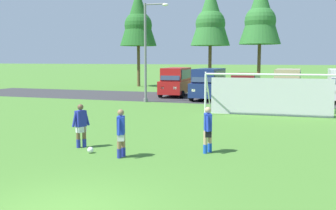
# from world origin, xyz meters

# --- Properties ---
(ground_plane) EXTENTS (400.00, 400.00, 0.00)m
(ground_plane) POSITION_xyz_m (0.00, 15.00, 0.00)
(ground_plane) COLOR #477A2D
(parking_lot_strip) EXTENTS (52.00, 8.40, 0.01)m
(parking_lot_strip) POSITION_xyz_m (0.00, 24.93, 0.00)
(parking_lot_strip) COLOR #333335
(parking_lot_strip) RESTS_ON ground
(soccer_ball) EXTENTS (0.22, 0.22, 0.22)m
(soccer_ball) POSITION_xyz_m (-2.12, 4.96, 0.11)
(soccer_ball) COLOR white
(soccer_ball) RESTS_ON ground
(soccer_goal) EXTENTS (7.49, 2.23, 2.57)m
(soccer_goal) POSITION_xyz_m (3.35, 16.03, 1.29)
(soccer_goal) COLOR white
(soccer_goal) RESTS_ON ground
(player_striker_near) EXTENTS (0.35, 0.74, 1.64)m
(player_striker_near) POSITION_xyz_m (1.80, 6.32, 0.82)
(player_striker_near) COLOR tan
(player_striker_near) RESTS_ON ground
(player_midfield_center) EXTENTS (0.35, 0.74, 1.64)m
(player_midfield_center) POSITION_xyz_m (-0.84, 4.78, 0.82)
(player_midfield_center) COLOR #936B4C
(player_midfield_center) RESTS_ON ground
(player_defender_far) EXTENTS (0.45, 0.67, 1.64)m
(player_defender_far) POSITION_xyz_m (-2.88, 5.63, 0.82)
(player_defender_far) COLOR brown
(player_defender_far) RESTS_ON ground
(parked_car_slot_far_left) EXTENTS (2.35, 4.88, 2.52)m
(parked_car_slot_far_left) POSITION_xyz_m (-5.34, 25.73, 1.34)
(parked_car_slot_far_left) COLOR red
(parked_car_slot_far_left) RESTS_ON ground
(parked_car_slot_left) EXTENTS (2.37, 4.89, 2.52)m
(parked_car_slot_left) POSITION_xyz_m (-1.97, 23.84, 1.34)
(parked_car_slot_left) COLOR navy
(parked_car_slot_left) RESTS_ON ground
(parked_car_slot_center_left) EXTENTS (2.38, 4.72, 2.16)m
(parked_car_slot_center_left) POSITION_xyz_m (1.00, 23.89, 1.11)
(parked_car_slot_center_left) COLOR maroon
(parked_car_slot_center_left) RESTS_ON ground
(parked_car_slot_center) EXTENTS (2.28, 4.84, 2.52)m
(parked_car_slot_center) POSITION_xyz_m (4.16, 24.26, 1.34)
(parked_car_slot_center) COLOR tan
(parked_car_slot_center) RESTS_ON ground
(tree_left_edge) EXTENTS (4.37, 4.37, 11.66)m
(tree_left_edge) POSITION_xyz_m (-13.22, 36.04, 8.02)
(tree_left_edge) COLOR brown
(tree_left_edge) RESTS_ON ground
(tree_mid_left) EXTENTS (4.27, 4.27, 11.38)m
(tree_mid_left) POSITION_xyz_m (-4.16, 34.51, 7.82)
(tree_mid_left) COLOR brown
(tree_mid_left) RESTS_ON ground
(tree_center_back) EXTENTS (4.37, 4.37, 11.66)m
(tree_center_back) POSITION_xyz_m (1.00, 35.25, 8.02)
(tree_center_back) COLOR brown
(tree_center_back) RESTS_ON ground
(street_lamp) EXTENTS (2.00, 0.32, 7.45)m
(street_lamp) POSITION_xyz_m (-6.01, 20.55, 3.86)
(street_lamp) COLOR slate
(street_lamp) RESTS_ON ground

